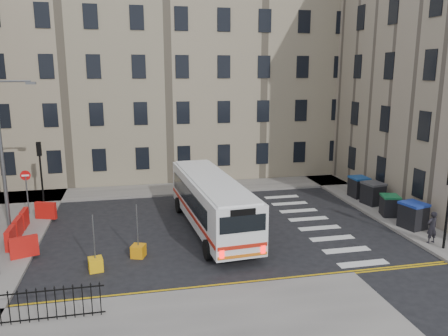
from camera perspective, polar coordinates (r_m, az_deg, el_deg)
name	(u,v)px	position (r m, az deg, el deg)	size (l,w,h in m)	color
ground	(246,226)	(25.22, 2.83, -7.56)	(120.00, 120.00, 0.00)	black
pavement_north	(136,191)	(32.63, -11.39, -3.00)	(36.00, 3.20, 0.15)	slate
pavement_east	(355,196)	(32.03, 16.72, -3.58)	(2.40, 26.00, 0.15)	slate
terrace_north	(118,72)	(38.40, -13.64, 12.10)	(38.30, 10.80, 17.20)	gray
traffic_light_nw	(40,163)	(30.51, -22.88, 0.58)	(0.28, 0.22, 4.10)	black
streetlamp	(2,154)	(26.16, -27.06, 1.64)	(0.50, 0.22, 8.14)	#595B5E
no_entry_north	(26,183)	(28.86, -24.43, -1.80)	(0.60, 0.08, 3.00)	#595B5E
roadworks_barriers	(25,227)	(25.35, -24.53, -7.06)	(1.66, 6.26, 1.00)	red
bus	(212,201)	(24.11, -1.63, -4.33)	(3.31, 10.81, 2.89)	white
wheelie_bin_a	(413,215)	(26.41, 23.46, -5.68)	(1.40, 1.53, 1.44)	black
wheelie_bin_b	(411,216)	(26.77, 23.29, -5.74)	(1.26, 1.33, 1.16)	black
wheelie_bin_c	(390,205)	(28.14, 20.83, -4.57)	(1.25, 1.35, 1.25)	black
wheelie_bin_d	(373,193)	(30.14, 18.87, -3.13)	(1.34, 1.48, 1.45)	black
wheelie_bin_e	(359,187)	(31.55, 17.20, -2.37)	(1.16, 1.32, 1.41)	black
pedestrian	(432,227)	(24.50, 25.52, -6.99)	(0.61, 0.40, 1.66)	black
bollard_yellow	(138,251)	(21.50, -11.12, -10.58)	(0.60, 0.60, 0.60)	orange
bollard_chevron	(96,264)	(20.55, -16.42, -11.99)	(0.60, 0.60, 0.60)	#EEAE0E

